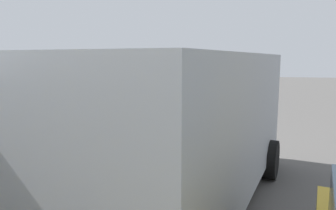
{
  "coord_description": "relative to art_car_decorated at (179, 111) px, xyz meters",
  "views": [
    {
      "loc": [
        -8.65,
        -1.5,
        2.22
      ],
      "look_at": [
        0.0,
        0.3,
        0.9
      ],
      "focal_mm": 33.94,
      "sensor_mm": 36.0,
      "label": 1
    }
  ],
  "objects": [
    {
      "name": "parked_sedan_far_right",
      "position": [
        4.17,
        1.77,
        -0.01
      ],
      "size": [
        4.44,
        2.64,
        1.41
      ],
      "rotation": [
        0.0,
        0.0,
        2.92
      ],
      "color": "red",
      "rests_on": "ground"
    },
    {
      "name": "ground_plane",
      "position": [
        -0.08,
        -0.01,
        -0.72
      ],
      "size": [
        60.0,
        60.0,
        0.0
      ],
      "primitive_type": "plane",
      "color": "#514F4C"
    },
    {
      "name": "art_car_decorated",
      "position": [
        0.0,
        0.0,
        0.0
      ],
      "size": [
        4.69,
        2.4,
        1.64
      ],
      "rotation": [
        0.0,
        0.0,
        3.23
      ],
      "color": "beige",
      "rests_on": "ground"
    },
    {
      "name": "parked_van_far_left",
      "position": [
        -4.13,
        -0.89,
        0.55
      ],
      "size": [
        5.52,
        3.09,
        2.28
      ],
      "rotation": [
        0.0,
        0.0,
        2.9
      ],
      "color": "#9EA3A8",
      "rests_on": "ground"
    },
    {
      "name": "parked_sedan_behind_right",
      "position": [
        7.98,
        8.53,
        0.01
      ],
      "size": [
        4.5,
        2.7,
        1.4
      ],
      "rotation": [
        0.0,
        0.0,
        0.25
      ],
      "color": "red",
      "rests_on": "ground"
    },
    {
      "name": "parked_sedan_row_back_center",
      "position": [
        5.62,
        5.29,
        -0.04
      ],
      "size": [
        4.26,
        2.03,
        1.36
      ],
      "rotation": [
        0.0,
        0.0,
        -0.0
      ],
      "color": "navy",
      "rests_on": "ground"
    }
  ]
}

